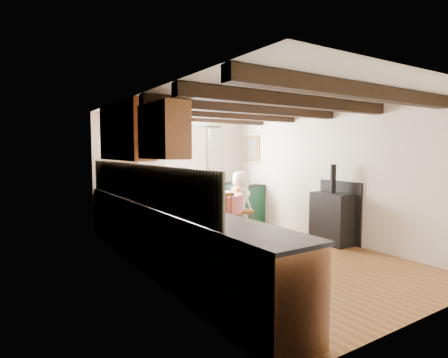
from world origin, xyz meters
TOP-DOWN VIEW (x-y plane):
  - floor at (0.00, 0.00)m, footprint 3.60×5.50m
  - ceiling at (0.00, 0.00)m, footprint 3.60×5.50m
  - wall_back at (0.00, 2.75)m, footprint 3.60×0.00m
  - wall_front at (0.00, -2.75)m, footprint 3.60×0.00m
  - wall_left at (-1.80, 0.00)m, footprint 0.00×5.50m
  - wall_right at (1.80, 0.00)m, footprint 0.00×5.50m
  - beam_a at (0.00, -2.00)m, footprint 3.60×0.16m
  - beam_b at (0.00, -1.00)m, footprint 3.60×0.16m
  - beam_c at (0.00, 0.00)m, footprint 3.60×0.16m
  - beam_d at (0.00, 1.00)m, footprint 3.60×0.16m
  - beam_e at (0.00, 2.00)m, footprint 3.60×0.16m
  - splash_left at (-1.78, 0.30)m, footprint 0.02×4.50m
  - splash_back at (-1.00, 2.73)m, footprint 1.40×0.02m
  - base_cabinet_left at (-1.50, 0.00)m, footprint 0.60×5.30m
  - base_cabinet_back at (-1.05, 2.45)m, footprint 1.30×0.60m
  - worktop_left at (-1.48, 0.00)m, footprint 0.64×5.30m
  - worktop_back at (-1.05, 2.43)m, footprint 1.30×0.64m
  - wall_cabinet_glass at (-1.63, 1.20)m, footprint 0.34×1.80m
  - wall_cabinet_solid at (-1.63, -0.30)m, footprint 0.34×0.90m
  - window_frame at (0.10, 2.73)m, footprint 1.34×0.03m
  - window_pane at (0.10, 2.74)m, footprint 1.20×0.01m
  - curtain_left at (-0.75, 2.65)m, footprint 0.35×0.10m
  - curtain_right at (0.95, 2.65)m, footprint 0.35×0.10m
  - curtain_rod at (0.10, 2.65)m, footprint 2.00×0.03m
  - wall_picture at (1.77, 2.30)m, footprint 0.04×0.50m
  - wall_plate at (1.05, 2.72)m, footprint 0.30×0.02m
  - rug at (0.00, 1.40)m, footprint 1.97×1.53m
  - dining_table at (0.00, 1.40)m, footprint 1.37×1.37m
  - chair_near at (-0.09, 0.51)m, footprint 0.42×0.44m
  - chair_left at (-0.83, 1.31)m, footprint 0.46×0.44m
  - chair_right at (0.83, 1.38)m, footprint 0.51×0.50m
  - aga_range at (1.47, 2.29)m, footprint 0.63×0.97m
  - cast_iron_stove at (1.58, -0.29)m, footprint 0.42×0.71m
  - child_far at (-0.03, 2.01)m, footprint 0.48×0.35m
  - child_right at (0.88, 1.54)m, footprint 0.43×0.63m
  - bowl_a at (0.06, 1.39)m, footprint 0.29×0.29m
  - bowl_b at (0.38, 1.60)m, footprint 0.23×0.23m
  - cup at (-0.06, 1.06)m, footprint 0.12×0.12m
  - canister_tall at (-1.39, 2.44)m, footprint 0.14×0.14m
  - canister_wide at (-0.90, 2.54)m, footprint 0.18×0.18m

SIDE VIEW (x-z plane):
  - floor at x=0.00m, z-range 0.00..0.00m
  - rug at x=0.00m, z-range 0.00..0.01m
  - dining_table at x=0.00m, z-range 0.00..0.83m
  - base_cabinet_left at x=-1.50m, z-range 0.00..0.88m
  - base_cabinet_back at x=-1.05m, z-range 0.00..0.88m
  - aga_range at x=1.47m, z-range 0.00..0.90m
  - chair_right at x=0.83m, z-range 0.00..0.91m
  - chair_near at x=-0.09m, z-range 0.00..0.92m
  - chair_left at x=-0.83m, z-range 0.00..0.98m
  - child_far at x=-0.03m, z-range 0.00..1.22m
  - child_right at x=0.88m, z-range 0.00..1.23m
  - cast_iron_stove at x=1.58m, z-range 0.00..1.41m
  - bowl_a at x=0.06m, z-range 0.83..0.88m
  - bowl_b at x=0.38m, z-range 0.83..0.89m
  - cup at x=-0.06m, z-range 0.83..0.91m
  - worktop_left at x=-1.48m, z-range 0.88..0.92m
  - worktop_back at x=-1.05m, z-range 0.88..0.92m
  - canister_wide at x=-0.90m, z-range 0.92..1.12m
  - canister_tall at x=-1.39m, z-range 0.92..1.15m
  - curtain_left at x=-0.75m, z-range 0.05..2.15m
  - curtain_right at x=0.95m, z-range 0.05..2.15m
  - wall_back at x=0.00m, z-range 0.00..2.40m
  - wall_front at x=0.00m, z-range 0.00..2.40m
  - wall_left at x=-1.80m, z-range 0.00..2.40m
  - wall_right at x=1.80m, z-range 0.00..2.40m
  - splash_left at x=-1.78m, z-range 0.92..1.48m
  - splash_back at x=-1.00m, z-range 0.92..1.48m
  - window_frame at x=0.10m, z-range 0.83..2.37m
  - window_pane at x=0.10m, z-range 0.90..2.30m
  - wall_picture at x=1.77m, z-range 1.40..2.00m
  - wall_plate at x=1.05m, z-range 1.55..1.85m
  - wall_cabinet_solid at x=-1.63m, z-range 1.55..2.25m
  - wall_cabinet_glass at x=-1.63m, z-range 1.50..2.40m
  - curtain_rod at x=0.10m, z-range 2.19..2.22m
  - beam_a at x=0.00m, z-range 2.23..2.39m
  - beam_b at x=0.00m, z-range 2.23..2.39m
  - beam_c at x=0.00m, z-range 2.23..2.39m
  - beam_d at x=0.00m, z-range 2.23..2.39m
  - beam_e at x=0.00m, z-range 2.23..2.39m
  - ceiling at x=0.00m, z-range 2.40..2.40m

